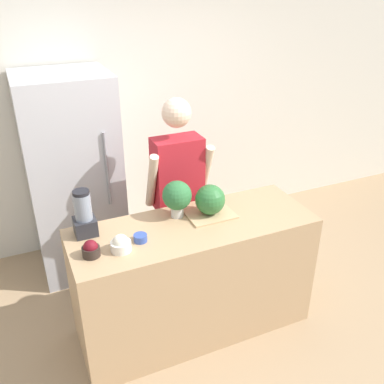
{
  "coord_description": "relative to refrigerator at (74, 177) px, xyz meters",
  "views": [
    {
      "loc": [
        -1.08,
        -2.08,
        2.57
      ],
      "look_at": [
        0.0,
        0.36,
        1.21
      ],
      "focal_mm": 40.0,
      "sensor_mm": 36.0,
      "label": 1
    }
  ],
  "objects": [
    {
      "name": "blender",
      "position": [
        -0.09,
        -1.05,
        0.17
      ],
      "size": [
        0.15,
        0.15,
        0.34
      ],
      "color": "#28282D",
      "rests_on": "counter_island"
    },
    {
      "name": "bowl_cream",
      "position": [
        0.08,
        -1.34,
        0.08
      ],
      "size": [
        0.14,
        0.14,
        0.12
      ],
      "color": "white",
      "rests_on": "counter_island"
    },
    {
      "name": "cutting_board",
      "position": [
        0.81,
        -1.17,
        0.03
      ],
      "size": [
        0.35,
        0.26,
        0.01
      ],
      "color": "tan",
      "rests_on": "counter_island"
    },
    {
      "name": "person",
      "position": [
        0.73,
        -0.73,
        -0.02
      ],
      "size": [
        0.53,
        0.27,
        1.76
      ],
      "color": "#333338",
      "rests_on": "ground_plane"
    },
    {
      "name": "wall_back",
      "position": [
        0.64,
        0.42,
        0.37
      ],
      "size": [
        8.0,
        0.06,
        2.6
      ],
      "color": "silver",
      "rests_on": "ground_plane"
    },
    {
      "name": "bowl_small_blue",
      "position": [
        0.23,
        -1.29,
        0.05
      ],
      "size": [
        0.09,
        0.09,
        0.05
      ],
      "color": "#334C9E",
      "rests_on": "counter_island"
    },
    {
      "name": "ground_plane",
      "position": [
        0.64,
        -1.57,
        -0.93
      ],
      "size": [
        14.0,
        14.0,
        0.0
      ],
      "primitive_type": "plane",
      "color": "tan"
    },
    {
      "name": "watermelon",
      "position": [
        0.81,
        -1.15,
        0.15
      ],
      "size": [
        0.23,
        0.23,
        0.23
      ],
      "color": "#2D6B33",
      "rests_on": "cutting_board"
    },
    {
      "name": "potted_plant",
      "position": [
        0.58,
        -1.08,
        0.19
      ],
      "size": [
        0.22,
        0.22,
        0.28
      ],
      "color": "beige",
      "rests_on": "counter_island"
    },
    {
      "name": "refrigerator",
      "position": [
        0.0,
        0.0,
        0.0
      ],
      "size": [
        0.78,
        0.76,
        1.86
      ],
      "color": "#B7B7BC",
      "rests_on": "ground_plane"
    },
    {
      "name": "counter_island",
      "position": [
        0.64,
        -1.24,
        -0.45
      ],
      "size": [
        1.8,
        0.65,
        0.96
      ],
      "color": "tan",
      "rests_on": "ground_plane"
    },
    {
      "name": "bowl_cherries",
      "position": [
        -0.11,
        -1.32,
        0.08
      ],
      "size": [
        0.12,
        0.12,
        0.11
      ],
      "color": "#2D231E",
      "rests_on": "counter_island"
    }
  ]
}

